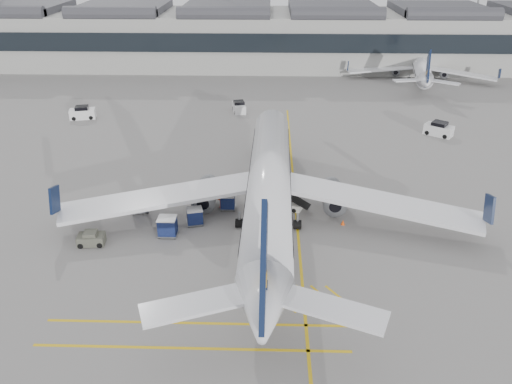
{
  "coord_description": "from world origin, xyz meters",
  "views": [
    {
      "loc": [
        7.16,
        -37.83,
        25.24
      ],
      "look_at": [
        5.99,
        3.29,
        4.0
      ],
      "focal_mm": 35.0,
      "sensor_mm": 36.0,
      "label": 1
    }
  ],
  "objects_px": {
    "ramp_agent_a": "(269,207)",
    "belt_loader": "(282,201)",
    "baggage_cart_a": "(195,216)",
    "ramp_agent_b": "(221,200)",
    "pushback_tug": "(91,239)",
    "airliner_main": "(269,187)"
  },
  "relations": [
    {
      "from": "ramp_agent_a",
      "to": "belt_loader",
      "type": "bearing_deg",
      "value": 10.85
    },
    {
      "from": "airliner_main",
      "to": "baggage_cart_a",
      "type": "bearing_deg",
      "value": -167.23
    },
    {
      "from": "ramp_agent_a",
      "to": "airliner_main",
      "type": "bearing_deg",
      "value": -143.24
    },
    {
      "from": "ramp_agent_a",
      "to": "ramp_agent_b",
      "type": "relative_size",
      "value": 1.11
    },
    {
      "from": "belt_loader",
      "to": "airliner_main",
      "type": "bearing_deg",
      "value": -98.33
    },
    {
      "from": "belt_loader",
      "to": "ramp_agent_b",
      "type": "xyz_separation_m",
      "value": [
        -6.34,
        -0.38,
        0.31
      ]
    },
    {
      "from": "pushback_tug",
      "to": "ramp_agent_b",
      "type": "bearing_deg",
      "value": 27.92
    },
    {
      "from": "airliner_main",
      "to": "pushback_tug",
      "type": "bearing_deg",
      "value": -160.78
    },
    {
      "from": "baggage_cart_a",
      "to": "ramp_agent_a",
      "type": "xyz_separation_m",
      "value": [
        7.26,
        1.91,
        0.09
      ]
    },
    {
      "from": "ramp_agent_a",
      "to": "baggage_cart_a",
      "type": "bearing_deg",
      "value": 149.77
    },
    {
      "from": "baggage_cart_a",
      "to": "pushback_tug",
      "type": "distance_m",
      "value": 9.77
    },
    {
      "from": "airliner_main",
      "to": "ramp_agent_a",
      "type": "bearing_deg",
      "value": 82.61
    },
    {
      "from": "airliner_main",
      "to": "baggage_cart_a",
      "type": "xyz_separation_m",
      "value": [
        -7.21,
        -1.52,
        -2.54
      ]
    },
    {
      "from": "belt_loader",
      "to": "pushback_tug",
      "type": "distance_m",
      "value": 19.19
    },
    {
      "from": "pushback_tug",
      "to": "ramp_agent_a",
      "type": "bearing_deg",
      "value": 14.3
    },
    {
      "from": "airliner_main",
      "to": "pushback_tug",
      "type": "xyz_separation_m",
      "value": [
        -16.18,
        -5.36,
        -2.86
      ]
    },
    {
      "from": "belt_loader",
      "to": "baggage_cart_a",
      "type": "xyz_separation_m",
      "value": [
        -8.59,
        -3.87,
        0.32
      ]
    },
    {
      "from": "ramp_agent_b",
      "to": "pushback_tug",
      "type": "bearing_deg",
      "value": 24.08
    },
    {
      "from": "ramp_agent_a",
      "to": "pushback_tug",
      "type": "xyz_separation_m",
      "value": [
        -16.24,
        -5.76,
        -0.4
      ]
    },
    {
      "from": "airliner_main",
      "to": "belt_loader",
      "type": "relative_size",
      "value": 8.78
    },
    {
      "from": "ramp_agent_b",
      "to": "pushback_tug",
      "type": "distance_m",
      "value": 13.42
    },
    {
      "from": "ramp_agent_b",
      "to": "airliner_main",
      "type": "bearing_deg",
      "value": 149.27
    }
  ]
}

